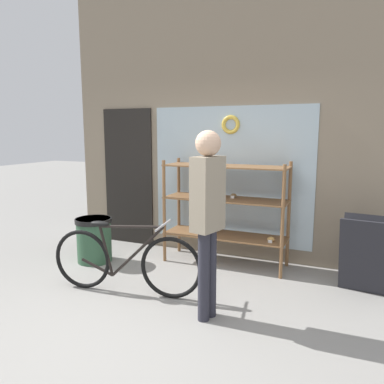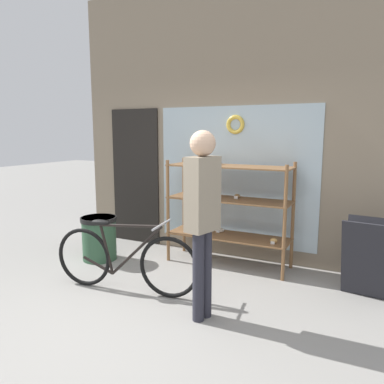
{
  "view_description": "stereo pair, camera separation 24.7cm",
  "coord_description": "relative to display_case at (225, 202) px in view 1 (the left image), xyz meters",
  "views": [
    {
      "loc": [
        1.76,
        -2.71,
        1.76
      ],
      "look_at": [
        0.12,
        1.08,
        1.09
      ],
      "focal_mm": 35.0,
      "sensor_mm": 36.0,
      "label": 1
    },
    {
      "loc": [
        1.98,
        -2.6,
        1.76
      ],
      "look_at": [
        0.12,
        1.08,
        1.09
      ],
      "focal_mm": 35.0,
      "sensor_mm": 36.0,
      "label": 2
    }
  ],
  "objects": [
    {
      "name": "storefront_facade",
      "position": [
        -0.28,
        0.38,
        0.99
      ],
      "size": [
        4.6,
        0.13,
        3.78
      ],
      "color": "gray",
      "rests_on": "ground_plane"
    },
    {
      "name": "display_case",
      "position": [
        0.0,
        0.0,
        0.0
      ],
      "size": [
        1.62,
        0.51,
        1.43
      ],
      "color": "brown",
      "rests_on": "ground_plane"
    },
    {
      "name": "bicycle",
      "position": [
        -0.7,
        -1.33,
        -0.47
      ],
      "size": [
        1.71,
        0.46,
        0.81
      ],
      "rotation": [
        0.0,
        0.0,
        0.15
      ],
      "color": "black",
      "rests_on": "ground_plane"
    },
    {
      "name": "sandwich_board",
      "position": [
        1.72,
        -0.27,
        -0.41
      ],
      "size": [
        0.6,
        0.44,
        0.84
      ],
      "rotation": [
        0.0,
        0.0,
        -0.11
      ],
      "color": "#232328",
      "rests_on": "ground_plane"
    },
    {
      "name": "pedestrian",
      "position": [
        0.32,
        -1.49,
        0.22
      ],
      "size": [
        0.26,
        0.36,
        1.77
      ],
      "rotation": [
        0.0,
        0.0,
        -1.83
      ],
      "color": "#282833",
      "rests_on": "ground_plane"
    },
    {
      "name": "trash_bin",
      "position": [
        -1.66,
        -0.63,
        -0.51
      ],
      "size": [
        0.49,
        0.49,
        0.6
      ],
      "color": "#2D5138",
      "rests_on": "ground_plane"
    },
    {
      "name": "ground_plane",
      "position": [
        -0.24,
        -1.9,
        -0.84
      ],
      "size": [
        30.0,
        30.0,
        0.0
      ],
      "primitive_type": "plane",
      "color": "gray"
    }
  ]
}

